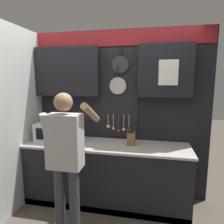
# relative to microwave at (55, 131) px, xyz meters

# --- Properties ---
(ground_plane) EXTENTS (14.00, 14.00, 0.00)m
(ground_plane) POSITION_rel_microwave_xyz_m (0.82, -0.05, -1.02)
(ground_plane) COLOR brown
(base_cabinet_counter) EXTENTS (2.32, 0.64, 0.88)m
(base_cabinet_counter) POSITION_rel_microwave_xyz_m (0.82, -0.06, -0.58)
(base_cabinet_counter) COLOR black
(base_cabinet_counter) RESTS_ON ground_plane
(back_wall_unit) EXTENTS (2.89, 0.22, 2.50)m
(back_wall_unit) POSITION_rel_microwave_xyz_m (0.81, 0.23, 0.53)
(back_wall_unit) COLOR black
(back_wall_unit) RESTS_ON ground_plane
(side_wall) EXTENTS (0.04, 1.60, 2.50)m
(side_wall) POSITION_rel_microwave_xyz_m (-0.36, -0.45, 0.23)
(side_wall) COLOR silver
(side_wall) RESTS_ON ground_plane
(microwave) EXTENTS (0.50, 0.39, 0.27)m
(microwave) POSITION_rel_microwave_xyz_m (0.00, 0.00, 0.00)
(microwave) COLOR silver
(microwave) RESTS_ON base_cabinet_counter
(knife_block) EXTENTS (0.12, 0.15, 0.26)m
(knife_block) POSITION_rel_microwave_xyz_m (1.16, 0.00, -0.04)
(knife_block) COLOR brown
(knife_block) RESTS_ON base_cabinet_counter
(utensil_crock) EXTENTS (0.12, 0.12, 0.35)m
(utensil_crock) POSITION_rel_microwave_xyz_m (0.38, 0.00, -0.05)
(utensil_crock) COLOR white
(utensil_crock) RESTS_ON base_cabinet_counter
(person) EXTENTS (0.54, 0.62, 1.65)m
(person) POSITION_rel_microwave_xyz_m (0.50, -0.72, -0.03)
(person) COLOR #383842
(person) RESTS_ON ground_plane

